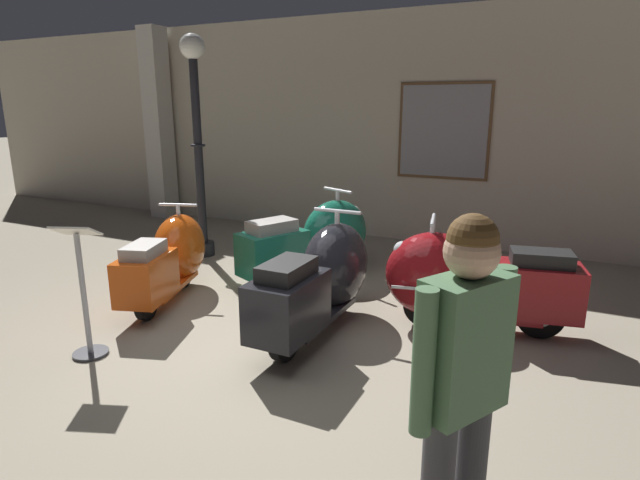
{
  "coord_description": "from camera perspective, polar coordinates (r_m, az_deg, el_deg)",
  "views": [
    {
      "loc": [
        2.32,
        -3.25,
        1.97
      ],
      "look_at": [
        0.12,
        1.21,
        0.67
      ],
      "focal_mm": 29.02,
      "sensor_mm": 36.0,
      "label": 1
    }
  ],
  "objects": [
    {
      "name": "scooter_2",
      "position": [
        4.62,
        0.29,
        -4.21
      ],
      "size": [
        0.55,
        1.72,
        1.05
      ],
      "rotation": [
        0.0,
        0.0,
        1.57
      ],
      "color": "black",
      "rests_on": "ground"
    },
    {
      "name": "ground_plane",
      "position": [
        4.45,
        -8.45,
        -11.81
      ],
      "size": [
        60.0,
        60.0,
        0.0
      ],
      "primitive_type": "plane",
      "color": "gray"
    },
    {
      "name": "scooter_0",
      "position": [
        5.63,
        -16.14,
        -1.81
      ],
      "size": [
        0.92,
        1.61,
        0.95
      ],
      "rotation": [
        0.0,
        0.0,
        1.9
      ],
      "color": "black",
      "rests_on": "ground"
    },
    {
      "name": "scooter_3",
      "position": [
        4.77,
        15.62,
        -4.36
      ],
      "size": [
        1.73,
        0.81,
        1.02
      ],
      "rotation": [
        0.0,
        0.0,
        -2.93
      ],
      "color": "black",
      "rests_on": "ground"
    },
    {
      "name": "lamppost",
      "position": [
        6.93,
        -13.39,
        11.61
      ],
      "size": [
        0.31,
        0.31,
        2.82
      ],
      "color": "black",
      "rests_on": "ground"
    },
    {
      "name": "scooter_1",
      "position": [
        5.92,
        -0.29,
        -0.02
      ],
      "size": [
        1.12,
        1.74,
        1.03
      ],
      "rotation": [
        0.0,
        0.0,
        1.16
      ],
      "color": "black",
      "rests_on": "ground"
    },
    {
      "name": "info_stanchion",
      "position": [
        4.54,
        -24.52,
        -6.24
      ],
      "size": [
        0.38,
        0.33,
        1.1
      ],
      "color": "#333338",
      "rests_on": "ground"
    },
    {
      "name": "showroom_back_wall",
      "position": [
        7.84,
        8.08,
        12.03
      ],
      "size": [
        18.0,
        0.63,
        3.26
      ],
      "color": "#BCB29E",
      "rests_on": "ground"
    },
    {
      "name": "visitor_0",
      "position": [
        2.2,
        15.36,
        -14.5
      ],
      "size": [
        0.37,
        0.48,
        1.59
      ],
      "rotation": [
        0.0,
        0.0,
        2.64
      ],
      "color": "black",
      "rests_on": "ground"
    }
  ]
}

